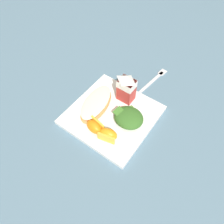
# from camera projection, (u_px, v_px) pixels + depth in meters

# --- Properties ---
(ground) EXTENTS (3.00, 3.00, 0.00)m
(ground) POSITION_uv_depth(u_px,v_px,m) (112.00, 116.00, 0.76)
(ground) COLOR slate
(white_plate) EXTENTS (0.28, 0.28, 0.02)m
(white_plate) POSITION_uv_depth(u_px,v_px,m) (112.00, 115.00, 0.75)
(white_plate) COLOR white
(white_plate) RESTS_ON ground
(cheesy_pizza_bread) EXTENTS (0.11, 0.18, 0.04)m
(cheesy_pizza_bread) POSITION_uv_depth(u_px,v_px,m) (96.00, 104.00, 0.75)
(cheesy_pizza_bread) COLOR tan
(cheesy_pizza_bread) RESTS_ON white_plate
(green_salad_pile) EXTENTS (0.10, 0.09, 0.04)m
(green_salad_pile) POSITION_uv_depth(u_px,v_px,m) (129.00, 118.00, 0.71)
(green_salad_pile) COLOR #336023
(green_salad_pile) RESTS_ON white_plate
(milk_carton) EXTENTS (0.06, 0.05, 0.11)m
(milk_carton) POSITION_uv_depth(u_px,v_px,m) (126.00, 87.00, 0.74)
(milk_carton) COLOR #B7332D
(milk_carton) RESTS_ON white_plate
(orange_wedge_front) EXTENTS (0.07, 0.05, 0.04)m
(orange_wedge_front) POSITION_uv_depth(u_px,v_px,m) (94.00, 126.00, 0.69)
(orange_wedge_front) COLOR orange
(orange_wedge_front) RESTS_ON white_plate
(orange_wedge_middle) EXTENTS (0.07, 0.05, 0.04)m
(orange_wedge_middle) POSITION_uv_depth(u_px,v_px,m) (108.00, 134.00, 0.67)
(orange_wedge_middle) COLOR orange
(orange_wedge_middle) RESTS_ON white_plate
(metal_fork) EXTENTS (0.04, 0.19, 0.01)m
(metal_fork) POSITION_uv_depth(u_px,v_px,m) (154.00, 80.00, 0.86)
(metal_fork) COLOR silver
(metal_fork) RESTS_ON ground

